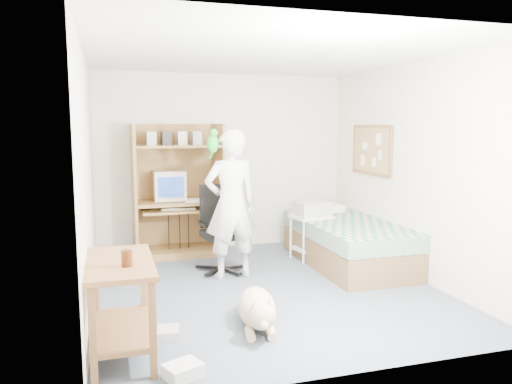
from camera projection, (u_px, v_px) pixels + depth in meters
floor at (265, 288)px, 5.48m from camera, size 4.00×4.00×0.00m
wall_back at (223, 162)px, 7.21m from camera, size 3.60×0.02×2.50m
wall_right at (412, 171)px, 5.82m from camera, size 0.02×4.00×2.50m
wall_left at (88, 180)px, 4.80m from camera, size 0.02×4.00×2.50m
ceiling at (266, 55)px, 5.15m from camera, size 3.60×4.00×0.02m
computer_hutch at (178, 196)px, 6.82m from camera, size 1.20×0.63×1.80m
bed at (347, 242)px, 6.40m from camera, size 1.02×2.02×0.66m
side_desk at (121, 293)px, 3.84m from camera, size 0.50×1.00×0.75m
corkboard at (371, 150)px, 6.64m from camera, size 0.04×0.94×0.66m
office_chair at (221, 241)px, 6.12m from camera, size 0.59×0.59×1.04m
person at (231, 204)px, 5.77m from camera, size 0.68×0.49×1.73m
parrot at (213, 142)px, 5.64m from camera, size 0.13×0.22×0.35m
dog at (257, 308)px, 4.41m from camera, size 0.45×1.04×0.39m
printer_cart at (311, 230)px, 6.64m from camera, size 0.55×0.47×0.59m
printer at (312, 209)px, 6.60m from camera, size 0.46×0.38×0.18m
crt_monitor at (169, 185)px, 6.78m from camera, size 0.43×0.46×0.40m
keyboard at (179, 208)px, 6.69m from camera, size 0.47×0.22×0.03m
pencil_cup at (208, 195)px, 6.85m from camera, size 0.08×0.08×0.12m
drink_glass at (127, 258)px, 3.65m from camera, size 0.08×0.08×0.12m
floor_box_a at (183, 371)px, 3.53m from camera, size 0.31×0.28×0.10m
floor_box_b at (168, 333)px, 4.20m from camera, size 0.21×0.24×0.08m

